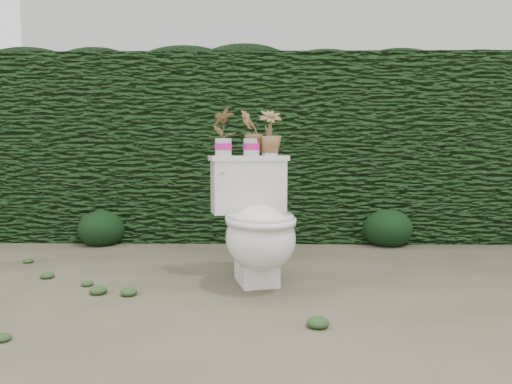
{
  "coord_description": "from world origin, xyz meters",
  "views": [
    {
      "loc": [
        0.11,
        -3.04,
        0.87
      ],
      "look_at": [
        0.05,
        0.07,
        0.55
      ],
      "focal_mm": 35.0,
      "sensor_mm": 36.0,
      "label": 1
    }
  ],
  "objects_px": {
    "toilet": "(257,226)",
    "potted_plant_right": "(270,134)",
    "potted_plant_left": "(223,133)",
    "potted_plant_center": "(251,134)"
  },
  "relations": [
    {
      "from": "potted_plant_left",
      "to": "potted_plant_center",
      "type": "distance_m",
      "value": 0.18
    },
    {
      "from": "potted_plant_left",
      "to": "potted_plant_right",
      "type": "relative_size",
      "value": 1.04
    },
    {
      "from": "potted_plant_left",
      "to": "potted_plant_right",
      "type": "bearing_deg",
      "value": 150.11
    },
    {
      "from": "toilet",
      "to": "potted_plant_right",
      "type": "height_order",
      "value": "potted_plant_right"
    },
    {
      "from": "potted_plant_left",
      "to": "toilet",
      "type": "bearing_deg",
      "value": 94.46
    },
    {
      "from": "toilet",
      "to": "potted_plant_center",
      "type": "bearing_deg",
      "value": 85.32
    },
    {
      "from": "toilet",
      "to": "potted_plant_right",
      "type": "distance_m",
      "value": 0.62
    },
    {
      "from": "toilet",
      "to": "potted_plant_center",
      "type": "distance_m",
      "value": 0.61
    },
    {
      "from": "toilet",
      "to": "potted_plant_left",
      "type": "relative_size",
      "value": 2.71
    },
    {
      "from": "potted_plant_right",
      "to": "potted_plant_center",
      "type": "bearing_deg",
      "value": -177.5
    }
  ]
}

